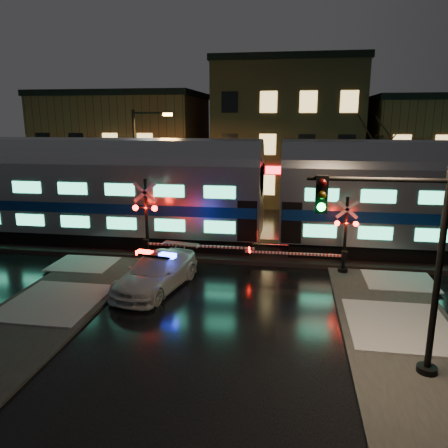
{
  "coord_description": "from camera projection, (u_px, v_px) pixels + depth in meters",
  "views": [
    {
      "loc": [
        2.62,
        -17.77,
        7.18
      ],
      "look_at": [
        -0.57,
        2.5,
        2.2
      ],
      "focal_mm": 35.0,
      "sensor_mm": 36.0,
      "label": 1
    }
  ],
  "objects": [
    {
      "name": "streetlight",
      "position": [
        139.0,
        163.0,
        27.81
      ],
      "size": [
        2.57,
        0.27,
        7.7
      ],
      "color": "black",
      "rests_on": "ground"
    },
    {
      "name": "ballast",
      "position": [
        241.0,
        251.0,
        23.92
      ],
      "size": [
        90.0,
        4.2,
        0.24
      ],
      "primitive_type": "cube",
      "color": "black",
      "rests_on": "ground"
    },
    {
      "name": "ground",
      "position": [
        228.0,
        286.0,
        19.15
      ],
      "size": [
        120.0,
        120.0,
        0.0
      ],
      "primitive_type": "plane",
      "color": "black",
      "rests_on": "ground"
    },
    {
      "name": "crossing_signal_left",
      "position": [
        153.0,
        230.0,
        21.57
      ],
      "size": [
        6.11,
        0.67,
        4.33
      ],
      "color": "black",
      "rests_on": "ground"
    },
    {
      "name": "train",
      "position": [
        271.0,
        193.0,
        22.92
      ],
      "size": [
        51.0,
        3.12,
        5.92
      ],
      "color": "black",
      "rests_on": "ballast"
    },
    {
      "name": "traffic_light",
      "position": [
        402.0,
        269.0,
        11.86
      ],
      "size": [
        3.89,
        0.7,
        6.02
      ],
      "rotation": [
        0.0,
        0.0,
        -0.1
      ],
      "color": "black",
      "rests_on": "ground"
    },
    {
      "name": "building_mid",
      "position": [
        287.0,
        135.0,
        39.09
      ],
      "size": [
        12.0,
        11.0,
        11.5
      ],
      "primitive_type": "cube",
      "color": "brown",
      "rests_on": "ground"
    },
    {
      "name": "sidewalk_right",
      "position": [
        423.0,
        376.0,
        12.39
      ],
      "size": [
        4.0,
        20.0,
        0.12
      ],
      "primitive_type": "cube",
      "color": "#2D2D2D",
      "rests_on": "ground"
    },
    {
      "name": "police_car",
      "position": [
        157.0,
        272.0,
        18.72
      ],
      "size": [
        3.08,
        5.44,
        1.65
      ],
      "rotation": [
        0.0,
        0.0,
        -0.21
      ],
      "color": "silver",
      "rests_on": "ground"
    },
    {
      "name": "building_left",
      "position": [
        126.0,
        148.0,
        41.18
      ],
      "size": [
        14.0,
        10.0,
        9.0
      ],
      "primitive_type": "cube",
      "color": "#543320",
      "rests_on": "ground"
    },
    {
      "name": "sidewalk_left",
      "position": [
        6.0,
        340.0,
        14.36
      ],
      "size": [
        4.0,
        20.0,
        0.12
      ],
      "primitive_type": "cube",
      "color": "#2D2D2D",
      "rests_on": "ground"
    },
    {
      "name": "crossing_signal_right",
      "position": [
        337.0,
        243.0,
        20.27
      ],
      "size": [
        5.24,
        0.63,
        3.71
      ],
      "color": "black",
      "rests_on": "ground"
    },
    {
      "name": "building_right",
      "position": [
        441.0,
        154.0,
        37.0
      ],
      "size": [
        12.0,
        10.0,
        8.5
      ],
      "primitive_type": "cube",
      "color": "#543320",
      "rests_on": "ground"
    }
  ]
}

